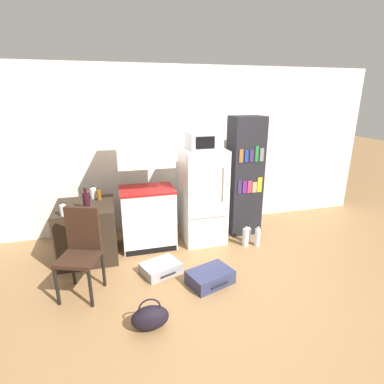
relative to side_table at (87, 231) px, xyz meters
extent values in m
plane|color=olive|center=(1.45, -1.21, -0.37)|extent=(24.00, 24.00, 0.00)
cube|color=white|center=(1.65, 0.79, 0.91)|extent=(6.40, 0.10, 2.57)
cube|color=#2D2319|center=(0.00, 0.00, 0.00)|extent=(0.75, 0.77, 0.75)
cube|color=white|center=(0.84, 0.11, 0.05)|extent=(0.75, 0.56, 0.85)
cube|color=maroon|center=(0.84, 0.11, 0.49)|extent=(0.76, 0.57, 0.03)
cube|color=white|center=(0.84, 0.11, 1.13)|extent=(0.75, 0.47, 0.60)
cube|color=black|center=(0.84, -0.17, -0.33)|extent=(0.72, 0.01, 0.08)
cube|color=white|center=(1.66, 0.08, 0.33)|extent=(0.61, 0.60, 1.40)
cube|color=gray|center=(1.66, -0.22, 0.10)|extent=(0.58, 0.01, 0.01)
cylinder|color=silver|center=(1.86, -0.23, 0.58)|extent=(0.02, 0.02, 0.49)
cube|color=#B7B7BC|center=(1.66, 0.08, 1.15)|extent=(0.45, 0.41, 0.24)
cube|color=black|center=(1.62, -0.13, 1.15)|extent=(0.26, 0.01, 0.16)
cube|color=black|center=(2.37, 0.19, 0.55)|extent=(0.49, 0.38, 1.84)
cube|color=#332856|center=(2.21, 0.00, 0.44)|extent=(0.05, 0.01, 0.21)
cube|color=#661E75|center=(2.29, 0.00, 0.44)|extent=(0.07, 0.01, 0.19)
cube|color=#A33351|center=(2.37, 0.00, 0.44)|extent=(0.07, 0.01, 0.19)
cube|color=tan|center=(2.45, 0.00, 0.42)|extent=(0.07, 0.01, 0.16)
cube|color=gold|center=(2.54, 0.00, 0.46)|extent=(0.07, 0.01, 0.23)
cube|color=brown|center=(2.21, 0.00, 0.92)|extent=(0.06, 0.01, 0.19)
cube|color=#193899|center=(2.29, 0.00, 0.91)|extent=(0.05, 0.01, 0.18)
cube|color=#332856|center=(2.37, 0.00, 0.91)|extent=(0.06, 0.01, 0.18)
cube|color=#1E7033|center=(2.45, 0.00, 0.93)|extent=(0.05, 0.01, 0.23)
cube|color=slate|center=(2.54, 0.00, 0.92)|extent=(0.06, 0.01, 0.19)
cylinder|color=silver|center=(-0.21, -0.32, 0.44)|extent=(0.07, 0.07, 0.14)
cylinder|color=silver|center=(-0.21, -0.32, 0.52)|extent=(0.03, 0.03, 0.02)
cylinder|color=black|center=(-0.21, -0.32, 0.54)|extent=(0.04, 0.04, 0.01)
cylinder|color=brown|center=(0.19, 0.16, 0.44)|extent=(0.06, 0.06, 0.14)
cylinder|color=brown|center=(0.19, 0.16, 0.53)|extent=(0.03, 0.03, 0.02)
cylinder|color=black|center=(0.19, 0.16, 0.55)|extent=(0.03, 0.03, 0.01)
cylinder|color=black|center=(0.05, -0.18, 0.49)|extent=(0.08, 0.08, 0.23)
cylinder|color=black|center=(0.05, -0.18, 0.62)|extent=(0.04, 0.04, 0.04)
cylinder|color=black|center=(0.05, -0.18, 0.66)|extent=(0.04, 0.04, 0.02)
cylinder|color=white|center=(0.11, 0.25, 0.45)|extent=(0.08, 0.08, 0.14)
cylinder|color=white|center=(0.11, 0.25, 0.53)|extent=(0.04, 0.04, 0.03)
cylinder|color=black|center=(0.11, 0.25, 0.55)|extent=(0.04, 0.04, 0.01)
cylinder|color=black|center=(-0.27, -0.99, -0.16)|extent=(0.04, 0.04, 0.44)
cylinder|color=black|center=(0.08, -1.11, -0.16)|extent=(0.04, 0.04, 0.44)
cylinder|color=black|center=(-0.14, -0.65, -0.16)|extent=(0.04, 0.04, 0.44)
cylinder|color=black|center=(0.20, -0.77, -0.16)|extent=(0.04, 0.04, 0.44)
cube|color=#331E14|center=(-0.03, -0.88, 0.08)|extent=(0.51, 0.51, 0.04)
cube|color=#331E14|center=(0.03, -0.71, 0.35)|extent=(0.37, 0.18, 0.50)
cube|color=navy|center=(1.41, -1.05, -0.29)|extent=(0.59, 0.49, 0.16)
cylinder|color=black|center=(1.47, -1.23, -0.29)|extent=(0.22, 0.09, 0.02)
cube|color=#99999E|center=(0.88, -0.68, -0.31)|extent=(0.54, 0.48, 0.13)
cylinder|color=black|center=(0.95, -0.85, -0.31)|extent=(0.20, 0.09, 0.02)
ellipsoid|color=black|center=(0.63, -1.59, -0.25)|extent=(0.36, 0.20, 0.24)
torus|color=black|center=(0.63, -1.59, -0.15)|extent=(0.21, 0.02, 0.21)
cylinder|color=silver|center=(2.21, -0.30, -0.24)|extent=(0.09, 0.09, 0.27)
cylinder|color=silver|center=(2.21, -0.30, -0.08)|extent=(0.04, 0.04, 0.05)
cylinder|color=black|center=(2.21, -0.30, -0.04)|extent=(0.05, 0.05, 0.03)
cylinder|color=silver|center=(2.38, -0.34, -0.24)|extent=(0.08, 0.08, 0.27)
cylinder|color=silver|center=(2.38, -0.34, -0.08)|extent=(0.04, 0.04, 0.05)
cylinder|color=black|center=(2.38, -0.34, -0.04)|extent=(0.04, 0.04, 0.03)
cylinder|color=silver|center=(2.30, -0.20, -0.27)|extent=(0.08, 0.08, 0.22)
cylinder|color=silver|center=(2.30, -0.20, -0.14)|extent=(0.04, 0.04, 0.04)
cylinder|color=black|center=(2.30, -0.20, -0.10)|extent=(0.04, 0.04, 0.02)
camera|label=1|loc=(0.39, -3.94, 1.75)|focal=28.00mm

